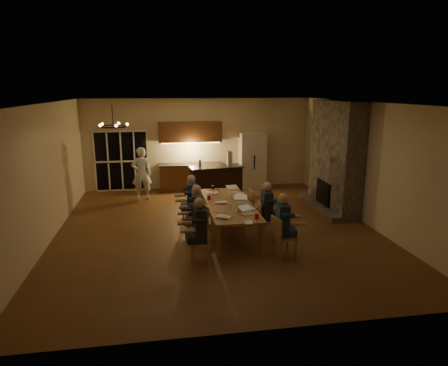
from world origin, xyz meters
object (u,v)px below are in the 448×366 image
(person_left_mid, at_px, (197,214))
(standing_person, at_px, (142,174))
(bar_island, at_px, (216,183))
(chair_right_near, at_px, (284,237))
(laptop_f, at_px, (233,188))
(chair_left_far, at_px, (192,209))
(chandelier, at_px, (113,126))
(chair_right_far, at_px, (258,206))
(laptop_d, at_px, (241,199))
(can_right, at_px, (241,196))
(plate_left, at_px, (225,215))
(plate_far, at_px, (240,194))
(person_left_far, at_px, (192,201))
(mug_mid, at_px, (231,196))
(can_cola, at_px, (213,188))
(bar_bottle, at_px, (200,164))
(dining_table, at_px, (229,218))
(refrigerator, at_px, (252,161))
(plate_near, at_px, (249,209))
(laptop_a, at_px, (224,212))
(redcup_near, at_px, (257,216))
(laptop_e, at_px, (213,189))
(person_right_near, at_px, (283,225))
(redcup_mid, at_px, (209,197))
(chair_left_near, at_px, (200,241))
(mug_back, at_px, (211,194))
(chair_left_mid, at_px, (197,224))
(chair_right_mid, at_px, (267,220))
(laptop_b, at_px, (248,209))
(mug_front, at_px, (230,206))
(can_silver, at_px, (239,209))
(person_right_mid, at_px, (267,210))
(person_left_near, at_px, (200,230))

(person_left_mid, relative_size, standing_person, 0.80)
(bar_island, bearing_deg, chair_right_near, -88.41)
(laptop_f, bearing_deg, chair_left_far, -172.95)
(person_left_mid, distance_m, laptop_f, 1.95)
(chandelier, bearing_deg, chair_right_far, 20.02)
(laptop_d, height_order, can_right, laptop_d)
(standing_person, xyz_separation_m, plate_left, (2.00, -4.35, -0.11))
(bar_island, xyz_separation_m, plate_left, (-0.38, -4.12, 0.22))
(plate_left, height_order, plate_far, same)
(person_left_far, xyz_separation_m, mug_mid, (1.03, -0.05, 0.11))
(can_cola, xyz_separation_m, bar_bottle, (-0.19, 1.65, 0.39))
(person_left_far, xyz_separation_m, chandelier, (-1.73, -1.20, 2.06))
(dining_table, xyz_separation_m, chair_right_near, (0.91, -1.66, 0.07))
(standing_person, xyz_separation_m, chandelier, (-0.36, -4.00, 1.88))
(refrigerator, bearing_deg, chandelier, -130.06)
(standing_person, height_order, plate_near, standing_person)
(mug_mid, height_order, plate_far, mug_mid)
(refrigerator, xyz_separation_m, laptop_a, (-1.93, -5.46, -0.14))
(mug_mid, height_order, redcup_near, redcup_near)
(can_right, bearing_deg, bar_bottle, 106.31)
(laptop_e, bearing_deg, person_right_near, 107.98)
(redcup_mid, xyz_separation_m, bar_bottle, (0.05, 2.67, 0.39))
(refrigerator, relative_size, can_cola, 16.67)
(can_cola, bearing_deg, chair_left_near, -102.64)
(laptop_d, bearing_deg, chair_right_near, -61.27)
(mug_back, distance_m, bar_bottle, 2.37)
(chair_left_mid, distance_m, redcup_near, 1.50)
(person_left_far, bearing_deg, chair_right_mid, 58.16)
(chair_left_mid, relative_size, chair_left_far, 1.00)
(laptop_b, xyz_separation_m, redcup_near, (0.11, -0.37, -0.05))
(plate_near, relative_size, bar_bottle, 0.99)
(chair_right_mid, distance_m, mug_front, 0.98)
(laptop_f, height_order, can_silver, laptop_f)
(chair_right_near, distance_m, person_right_mid, 1.19)
(person_left_near, relative_size, redcup_mid, 11.50)
(chair_left_near, xyz_separation_m, chandelier, (-1.71, 1.02, 2.31))
(chair_left_near, distance_m, chandelier, 3.05)
(person_right_mid, height_order, redcup_near, person_right_mid)
(person_left_far, height_order, bar_bottle, person_left_far)
(mug_mid, xyz_separation_m, redcup_mid, (-0.60, -0.13, 0.01))
(laptop_b, bearing_deg, chair_right_far, 42.32)
(chair_left_near, relative_size, mug_back, 8.90)
(chair_left_near, bearing_deg, chair_left_far, -174.02)
(refrigerator, xyz_separation_m, dining_table, (-1.62, -4.42, -0.62))
(bar_island, relative_size, laptop_b, 5.39)
(bar_bottle, bearing_deg, standing_person, 170.42)
(chair_left_mid, relative_size, plate_left, 3.83)
(plate_left, distance_m, plate_far, 1.91)
(plate_far, bearing_deg, person_right_mid, -73.84)
(chair_left_near, height_order, person_left_far, person_left_far)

